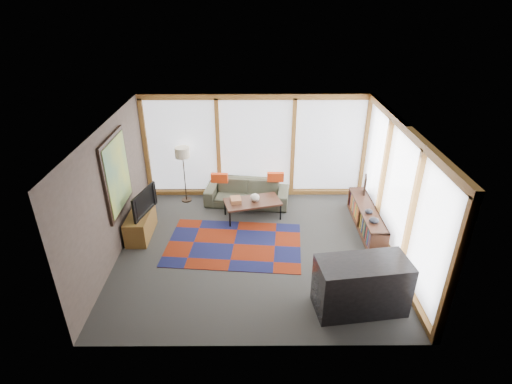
{
  "coord_description": "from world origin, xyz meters",
  "views": [
    {
      "loc": [
        -0.04,
        -6.75,
        4.79
      ],
      "look_at": [
        0.0,
        0.4,
        1.1
      ],
      "focal_mm": 28.0,
      "sensor_mm": 36.0,
      "label": 1
    }
  ],
  "objects_px": {
    "sofa": "(247,193)",
    "television": "(141,202)",
    "floor_lamp": "(184,175)",
    "coffee_table": "(252,209)",
    "bookshelf": "(366,218)",
    "tv_console": "(141,224)",
    "bar_counter": "(361,286)"
  },
  "relations": [
    {
      "from": "sofa",
      "to": "bar_counter",
      "type": "height_order",
      "value": "bar_counter"
    },
    {
      "from": "bookshelf",
      "to": "tv_console",
      "type": "distance_m",
      "value": 4.91
    },
    {
      "from": "sofa",
      "to": "tv_console",
      "type": "xyz_separation_m",
      "value": [
        -2.25,
        -1.41,
        -0.03
      ]
    },
    {
      "from": "television",
      "to": "coffee_table",
      "type": "bearing_deg",
      "value": -58.84
    },
    {
      "from": "bar_counter",
      "to": "television",
      "type": "bearing_deg",
      "value": 143.4
    },
    {
      "from": "floor_lamp",
      "to": "bar_counter",
      "type": "bearing_deg",
      "value": -47.72
    },
    {
      "from": "floor_lamp",
      "to": "bookshelf",
      "type": "distance_m",
      "value": 4.4
    },
    {
      "from": "sofa",
      "to": "tv_console",
      "type": "distance_m",
      "value": 2.66
    },
    {
      "from": "bookshelf",
      "to": "tv_console",
      "type": "height_order",
      "value": "tv_console"
    },
    {
      "from": "bookshelf",
      "to": "tv_console",
      "type": "relative_size",
      "value": 1.93
    },
    {
      "from": "floor_lamp",
      "to": "bookshelf",
      "type": "relative_size",
      "value": 0.69
    },
    {
      "from": "coffee_table",
      "to": "sofa",
      "type": "bearing_deg",
      "value": 101.71
    },
    {
      "from": "bar_counter",
      "to": "coffee_table",
      "type": "bearing_deg",
      "value": 113.21
    },
    {
      "from": "coffee_table",
      "to": "television",
      "type": "relative_size",
      "value": 1.36
    },
    {
      "from": "floor_lamp",
      "to": "tv_console",
      "type": "xyz_separation_m",
      "value": [
        -0.73,
        -1.57,
        -0.44
      ]
    },
    {
      "from": "sofa",
      "to": "television",
      "type": "bearing_deg",
      "value": -140.43
    },
    {
      "from": "sofa",
      "to": "coffee_table",
      "type": "bearing_deg",
      "value": -70.57
    },
    {
      "from": "sofa",
      "to": "television",
      "type": "distance_m",
      "value": 2.63
    },
    {
      "from": "bookshelf",
      "to": "television",
      "type": "xyz_separation_m",
      "value": [
        -4.84,
        -0.2,
        0.54
      ]
    },
    {
      "from": "coffee_table",
      "to": "bar_counter",
      "type": "bearing_deg",
      "value": -59.02
    },
    {
      "from": "tv_console",
      "to": "bar_counter",
      "type": "xyz_separation_m",
      "value": [
        4.17,
        -2.21,
        0.2
      ]
    },
    {
      "from": "floor_lamp",
      "to": "coffee_table",
      "type": "distance_m",
      "value": 1.92
    },
    {
      "from": "floor_lamp",
      "to": "television",
      "type": "height_order",
      "value": "floor_lamp"
    },
    {
      "from": "coffee_table",
      "to": "bookshelf",
      "type": "xyz_separation_m",
      "value": [
        2.51,
        -0.5,
        0.05
      ]
    },
    {
      "from": "coffee_table",
      "to": "tv_console",
      "type": "distance_m",
      "value": 2.51
    },
    {
      "from": "floor_lamp",
      "to": "tv_console",
      "type": "relative_size",
      "value": 1.34
    },
    {
      "from": "floor_lamp",
      "to": "coffee_table",
      "type": "xyz_separation_m",
      "value": [
        1.66,
        -0.82,
        -0.5
      ]
    },
    {
      "from": "tv_console",
      "to": "sofa",
      "type": "bearing_deg",
      "value": 32.05
    },
    {
      "from": "floor_lamp",
      "to": "television",
      "type": "bearing_deg",
      "value": -113.75
    },
    {
      "from": "television",
      "to": "tv_console",
      "type": "bearing_deg",
      "value": 143.03
    },
    {
      "from": "tv_console",
      "to": "television",
      "type": "relative_size",
      "value": 1.14
    },
    {
      "from": "coffee_table",
      "to": "bar_counter",
      "type": "relative_size",
      "value": 0.86
    }
  ]
}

